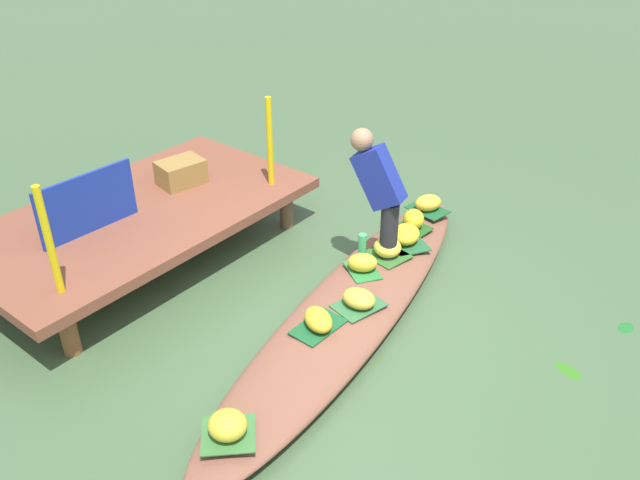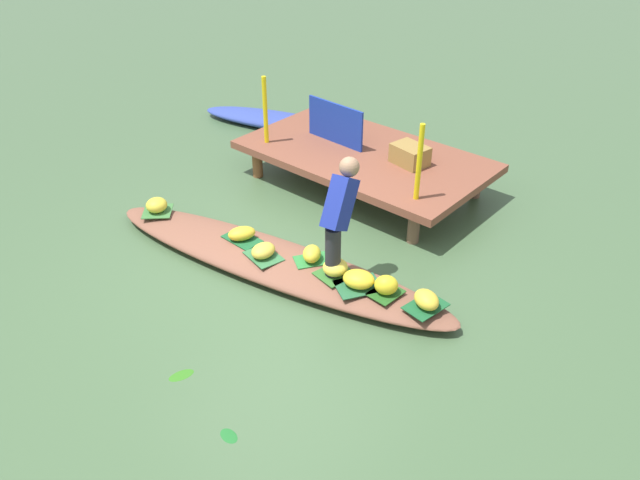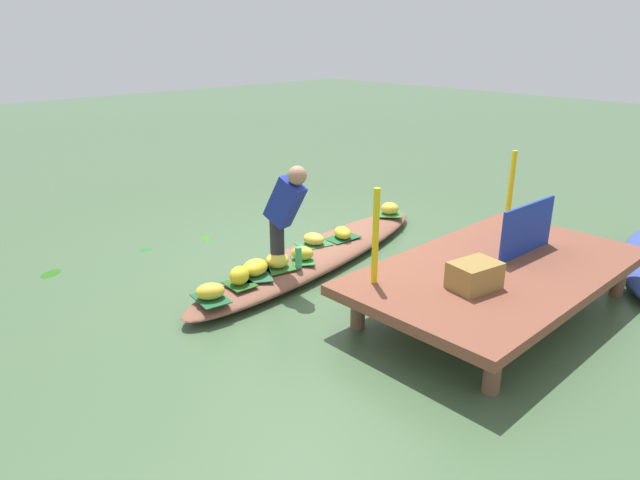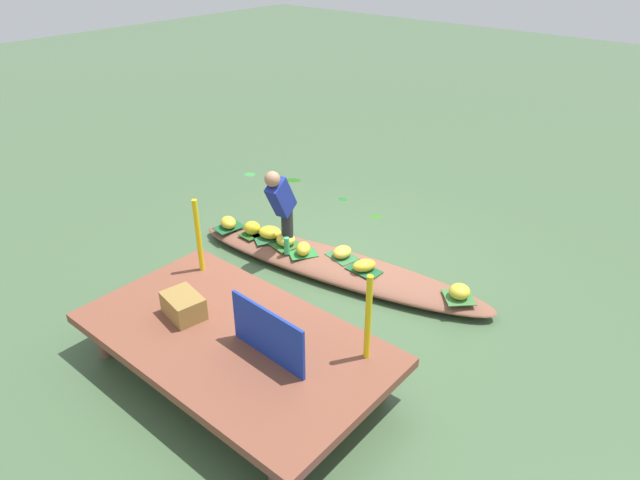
{
  "view_description": "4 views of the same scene",
  "coord_description": "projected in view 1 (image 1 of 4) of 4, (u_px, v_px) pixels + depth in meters",
  "views": [
    {
      "loc": [
        -3.61,
        -2.58,
        3.48
      ],
      "look_at": [
        0.15,
        0.45,
        0.54
      ],
      "focal_mm": 37.1,
      "sensor_mm": 36.0,
      "label": 1
    },
    {
      "loc": [
        4.09,
        -3.93,
        4.0
      ],
      "look_at": [
        0.37,
        0.36,
        0.35
      ],
      "focal_mm": 35.59,
      "sensor_mm": 36.0,
      "label": 2
    },
    {
      "loc": [
        4.47,
        4.75,
        2.7
      ],
      "look_at": [
        0.33,
        0.38,
        0.48
      ],
      "focal_mm": 32.06,
      "sensor_mm": 36.0,
      "label": 3
    },
    {
      "loc": [
        -3.99,
        5.05,
        4.09
      ],
      "look_at": [
        0.14,
        0.16,
        0.51
      ],
      "focal_mm": 32.03,
      "sensor_mm": 36.0,
      "label": 4
    }
  ],
  "objects": [
    {
      "name": "banana_bunch_2",
      "position": [
        414.0,
        219.0,
        6.45
      ],
      "size": [
        0.31,
        0.3,
        0.2
      ],
      "primitive_type": "ellipsoid",
      "rotation": [
        0.0,
        0.0,
        3.73
      ],
      "color": "yellow",
      "rests_on": "vendor_boat"
    },
    {
      "name": "dock_platform",
      "position": [
        139.0,
        215.0,
        6.25
      ],
      "size": [
        3.2,
        1.8,
        0.49
      ],
      "color": "brown",
      "rests_on": "ground"
    },
    {
      "name": "market_banner",
      "position": [
        87.0,
        204.0,
        5.74
      ],
      "size": [
        0.94,
        0.07,
        0.54
      ],
      "primitive_type": "cube",
      "rotation": [
        0.0,
        0.0,
        -0.04
      ],
      "color": "#19339D",
      "rests_on": "dock_platform"
    },
    {
      "name": "leaf_mat_4",
      "position": [
        387.0,
        255.0,
        6.07
      ],
      "size": [
        0.39,
        0.41,
        0.01
      ],
      "primitive_type": "cube",
      "rotation": [
        0.0,
        0.0,
        1.39
      ],
      "color": "#31692A",
      "rests_on": "vendor_boat"
    },
    {
      "name": "banana_bunch_7",
      "position": [
        406.0,
        234.0,
        6.23
      ],
      "size": [
        0.39,
        0.35,
        0.17
      ],
      "primitive_type": "ellipsoid",
      "rotation": [
        0.0,
        0.0,
        0.37
      ],
      "color": "yellow",
      "rests_on": "vendor_boat"
    },
    {
      "name": "banana_bunch_1",
      "position": [
        359.0,
        298.0,
        5.38
      ],
      "size": [
        0.24,
        0.29,
        0.14
      ],
      "primitive_type": "ellipsoid",
      "rotation": [
        0.0,
        0.0,
        4.76
      ],
      "color": "gold",
      "rests_on": "vendor_boat"
    },
    {
      "name": "banana_bunch_6",
      "position": [
        363.0,
        263.0,
        5.82
      ],
      "size": [
        0.3,
        0.32,
        0.16
      ],
      "primitive_type": "ellipsoid",
      "rotation": [
        0.0,
        0.0,
        2.18
      ],
      "color": "yellow",
      "rests_on": "vendor_boat"
    },
    {
      "name": "banana_bunch_4",
      "position": [
        387.0,
        247.0,
        6.03
      ],
      "size": [
        0.36,
        0.36,
        0.17
      ],
      "primitive_type": "ellipsoid",
      "rotation": [
        0.0,
        0.0,
        4.02
      ],
      "color": "yellow",
      "rests_on": "vendor_boat"
    },
    {
      "name": "canal_water",
      "position": [
        350.0,
        319.0,
        5.59
      ],
      "size": [
        40.0,
        40.0,
        0.0
      ],
      "primitive_type": "plane",
      "color": "#44613E",
      "rests_on": "ground"
    },
    {
      "name": "railing_post_west",
      "position": [
        49.0,
        241.0,
        4.86
      ],
      "size": [
        0.06,
        0.06,
        0.91
      ],
      "primitive_type": "cylinder",
      "color": "yellow",
      "rests_on": "dock_platform"
    },
    {
      "name": "water_bottle",
      "position": [
        362.0,
        246.0,
        5.98
      ],
      "size": [
        0.07,
        0.07,
        0.24
      ],
      "primitive_type": "cylinder",
      "color": "#41BA70",
      "rests_on": "vendor_boat"
    },
    {
      "name": "railing_post_east",
      "position": [
        270.0,
        142.0,
        6.46
      ],
      "size": [
        0.06,
        0.06,
        0.91
      ],
      "primitive_type": "cylinder",
      "color": "yellow",
      "rests_on": "dock_platform"
    },
    {
      "name": "vendor_person",
      "position": [
        379.0,
        187.0,
        5.75
      ],
      "size": [
        0.26,
        0.53,
        1.19
      ],
      "color": "#28282D",
      "rests_on": "vendor_boat"
    },
    {
      "name": "leaf_mat_7",
      "position": [
        405.0,
        242.0,
        6.27
      ],
      "size": [
        0.51,
        0.55,
        0.01
      ],
      "primitive_type": "cube",
      "rotation": [
        0.0,
        0.0,
        1.04
      ],
      "color": "#265F39",
      "rests_on": "vendor_boat"
    },
    {
      "name": "drifting_plant_0",
      "position": [
        569.0,
        371.0,
        5.04
      ],
      "size": [
        0.18,
        0.25,
        0.01
      ],
      "primitive_type": "ellipsoid",
      "rotation": [
        0.0,
        0.0,
        1.26
      ],
      "color": "#31751D",
      "rests_on": "ground"
    },
    {
      "name": "leaf_mat_2",
      "position": [
        413.0,
        228.0,
        6.5
      ],
      "size": [
        0.28,
        0.34,
        0.01
      ],
      "primitive_type": "cube",
      "rotation": [
        0.0,
        0.0,
        1.5
      ],
      "color": "#24581E",
      "rests_on": "vendor_boat"
    },
    {
      "name": "leaf_mat_3",
      "position": [
        318.0,
        327.0,
        5.18
      ],
      "size": [
        0.44,
        0.28,
        0.01
      ],
      "primitive_type": "cube",
      "rotation": [
        0.0,
        0.0,
        3.1
      ],
      "color": "#1A592E",
      "rests_on": "vendor_boat"
    },
    {
      "name": "leaf_mat_5",
      "position": [
        427.0,
        210.0,
        6.82
      ],
      "size": [
        0.34,
        0.44,
        0.01
      ],
      "primitive_type": "cube",
      "rotation": [
        0.0,
        0.0,
        1.42
      ],
      "color": "#1A572D",
      "rests_on": "vendor_boat"
    },
    {
      "name": "leaf_mat_1",
      "position": [
        359.0,
        305.0,
        5.41
      ],
      "size": [
        0.45,
        0.37,
        0.01
      ],
      "primitive_type": "cube",
      "rotation": [
        0.0,
        0.0,
        2.92
      ],
      "color": "#326E3E",
      "rests_on": "vendor_boat"
    },
    {
      "name": "banana_bunch_0",
      "position": [
        228.0,
        425.0,
        4.2
      ],
      "size": [
        0.3,
        0.31,
        0.17
      ],
      "primitive_type": "ellipsoid",
      "rotation": [
        0.0,
        0.0,
        0.23
      ],
      "color": "gold",
      "rests_on": "vendor_boat"
    },
    {
      "name": "produce_crate",
      "position": [
        181.0,
        172.0,
        6.63
      ],
      "size": [
        0.49,
        0.4,
        0.25
      ],
      "primitive_type": "cube",
      "rotation": [
        0.0,
        0.0,
        -0.19
      ],
      "color": "olive",
      "rests_on": "dock_platform"
    },
    {
      "name": "banana_bunch_3",
      "position": [
        318.0,
        320.0,
        5.14
      ],
      "size": [
        0.32,
        0.37,
        0.14
      ],
      "primitive_type": "ellipsoid",
      "rotation": [
        0.0,
        0.0,
        1.07
      ],
      "color": "gold",
      "rests_on": "vendor_boat"
    },
    {
      "name": "drifting_plant_3",
      "position": [
        626.0,
        328.0,
        5.49
      ],
      "size": [
        0.19,
        0.14,
        0.01
      ],
      "primitive_type": "ellipsoid",
      "rotation": [
        0.0,
        0.0,
        3.01
      ],
      "color": "#1F6B29",
      "rests_on": "ground"
    },
    {
      "name": "banana_bunch_5",
      "position": [
        428.0,
        203.0,
        6.77
      ],
      "size": [
        0.35,
        0.32,
        0.16
      ],
      "primitive_type": "ellipsoid",
      "rotation": [
        0.0,
        0.0,
        5.82
      ],
      "color": "gold",
      "rests_on": "vendor_boat"
    },
    {
      "name": "vendor_boat",
      "position": [
        350.0,
        310.0,
        5.54
      ],
      "size": [
        4.37,
        1.54,
        0.2
      ],
      "primitive_type": "ellipsoid",
      "rotation": [
        0.0,
        0.0,
        0.17
      ],
      "color": "brown",
      "rests_on": "ground"
    },
    {
      "name": "leaf_mat_6",
      "position": [
        362.0,
        270.0,
        5.86
      ],
      "size": [
        0.4,
        0.44,
        0.01
      ],
      "primitive_type": "cube",
      "rotation": [
        0.0,
        0.0,
        1.0
      ],
      "color": "#2C7C38",
      "rests_on": "vendor_boat"
    },
    {
      "name": "leaf_mat_0",
      "position": [
        229.0,
        434.0,
        4.24
      ],
      "size": [
        0.48,
        0.48,
        0.01
      ],
      "primitive_type": "cube",
      "rotation": [
        0.0,
        0.0,
        2.34
      ],
      "color": "#3B7338",
      "rests_on": "vendor_boat"
    }
  ]
}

